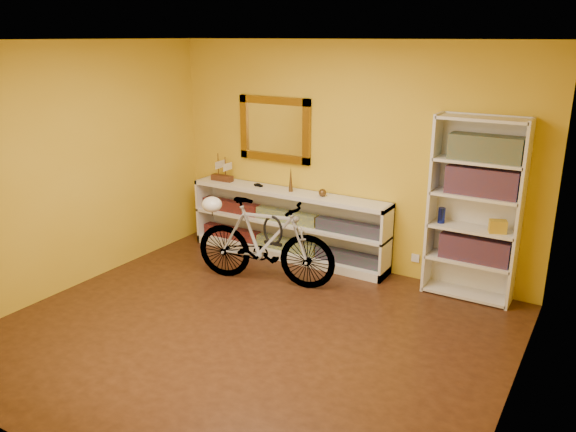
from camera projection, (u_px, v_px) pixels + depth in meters
The scene contains 24 objects.
floor at pixel (249, 334), 5.26m from camera, with size 4.50×4.00×0.01m, color black.
ceiling at pixel (242, 39), 4.46m from camera, with size 4.50×4.00×0.01m, color silver.
back_wall at pixel (346, 157), 6.50m from camera, with size 4.50×0.01×2.60m, color gold.
left_wall at pixel (71, 168), 5.96m from camera, with size 0.01×4.00×2.60m, color gold.
right_wall at pixel (525, 246), 3.75m from camera, with size 0.01×4.00×2.60m, color gold.
gilt_mirror at pixel (274, 129), 6.85m from camera, with size 0.98×0.06×0.78m, color brown.
wall_socket at pixel (415, 258), 6.36m from camera, with size 0.09×0.01×0.09m, color silver.
console_unit at pixel (288, 224), 6.94m from camera, with size 2.60×0.35×0.85m, color silver, non-canonical shape.
cd_row_lower at pixel (287, 244), 7.00m from camera, with size 2.50×0.13×0.14m, color black.
cd_row_upper at pixel (287, 216), 6.89m from camera, with size 2.50×0.13×0.14m, color navy.
model_ship at pixel (222, 167), 7.24m from camera, with size 0.30×0.11×0.35m, color #402111, non-canonical shape.
toy_car at pixel (259, 186), 7.01m from camera, with size 0.00×0.00×0.00m, color black.
bronze_ornament at pixel (291, 179), 6.74m from camera, with size 0.05×0.05×0.31m, color #52381C.
decorative_orb at pixel (323, 193), 6.56m from camera, with size 0.09×0.09×0.09m, color #52381C.
bookcase at pixel (474, 210), 5.73m from camera, with size 0.90×0.30×1.90m, color silver, non-canonical shape.
book_row_a at pixel (475, 248), 5.82m from camera, with size 0.70×0.22×0.26m, color maroon.
book_row_b at pixel (482, 181), 5.61m from camera, with size 0.70×0.22×0.28m, color maroon.
book_row_c at pixel (486, 148), 5.51m from camera, with size 0.70×0.22×0.25m, color #1B575F.
travel_mug at pixel (442, 215), 5.90m from camera, with size 0.07×0.07×0.16m, color navy.
red_tin at pixel (461, 149), 5.67m from camera, with size 0.14×0.14×0.18m, color maroon.
yellow_bag at pixel (498, 227), 5.61m from camera, with size 0.17×0.11×0.13m, color gold.
bicycle at pixel (265, 242), 6.20m from camera, with size 1.64×0.42×0.96m, color silver.
helmet at pixel (212, 204), 6.28m from camera, with size 0.23×0.22×0.17m, color white.
u_lock at pixel (273, 230), 6.12m from camera, with size 0.24×0.24×0.03m, color black.
Camera 1 is at (2.71, -3.82, 2.63)m, focal length 35.34 mm.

